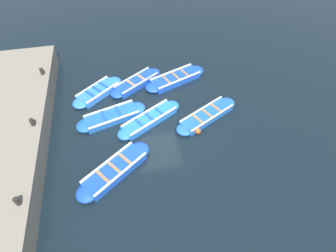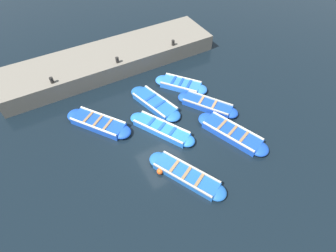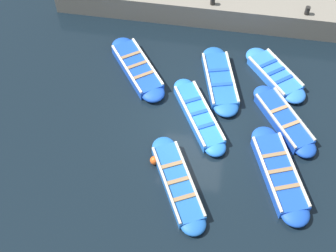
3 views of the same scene
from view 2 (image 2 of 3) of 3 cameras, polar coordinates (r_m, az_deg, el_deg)
ground_plane at (r=13.42m, az=-1.23°, el=-2.19°), size 120.00×120.00×0.00m
boat_end_of_row at (r=16.04m, az=2.82°, el=8.97°), size 3.13×2.77×0.40m
boat_far_corner at (r=14.21m, az=-14.91°, el=0.57°), size 3.62×2.98×0.44m
boat_broadside at (r=13.68m, az=13.74°, el=-1.54°), size 4.04×2.28×0.43m
boat_outer_left at (r=14.85m, az=-2.88°, el=5.00°), size 3.79×1.88×0.38m
boat_mid_row at (r=11.95m, az=3.99°, el=-10.60°), size 3.85×2.51×0.37m
boat_drifting at (r=14.88m, az=8.55°, el=4.58°), size 3.40×2.62×0.41m
boat_near_quay at (r=13.51m, az=-1.42°, el=-0.64°), size 3.69×2.54×0.39m
quay_wall at (r=17.92m, az=-12.28°, el=14.08°), size 3.33×13.71×1.06m
bollard_north at (r=17.80m, az=1.12°, el=17.67°), size 0.20×0.20×0.35m
bollard_mid_north at (r=16.47m, az=-10.99°, el=13.93°), size 0.20×0.20×0.35m
bollard_mid_south at (r=16.00m, az=-24.00°, el=9.10°), size 0.20×0.20×0.35m
buoy_orange_near at (r=12.03m, az=-1.74°, el=-9.81°), size 0.30×0.30×0.30m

